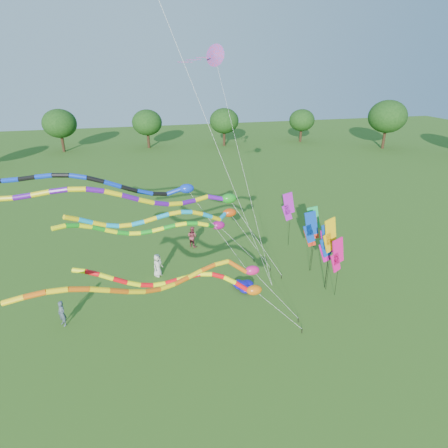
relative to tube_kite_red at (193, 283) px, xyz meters
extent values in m
plane|color=#255917|center=(3.46, -0.55, -3.55)|extent=(160.00, 160.00, 0.00)
cylinder|color=#382314|center=(41.41, 41.40, -2.29)|extent=(0.50, 0.50, 2.50)
ellipsoid|color=#13360E|center=(41.41, 41.40, 0.98)|extent=(5.29, 5.29, 4.49)
cylinder|color=#382314|center=(28.60, 48.50, -1.81)|extent=(0.50, 0.50, 3.47)
ellipsoid|color=#13360E|center=(28.60, 48.50, 2.71)|extent=(7.32, 7.32, 6.22)
cylinder|color=#382314|center=(14.71, 51.78, -2.10)|extent=(0.50, 0.50, 2.89)
ellipsoid|color=#13360E|center=(14.71, 51.78, 1.67)|extent=(6.10, 6.10, 5.19)
cylinder|color=#382314|center=(0.87, 51.26, -2.42)|extent=(0.50, 0.50, 2.25)
ellipsoid|color=#13360E|center=(0.87, 51.26, 0.51)|extent=(4.74, 4.74, 4.03)
cylinder|color=#382314|center=(-13.66, 52.57, -2.46)|extent=(0.50, 0.50, 2.17)
ellipsoid|color=#13360E|center=(-13.66, 52.57, 0.38)|extent=(4.59, 4.59, 3.90)
cylinder|color=black|center=(6.01, -1.25, -3.40)|extent=(0.05, 0.05, 0.30)
cylinder|color=silver|center=(4.61, -0.97, -1.90)|extent=(0.02, 0.02, 3.95)
ellipsoid|color=#D9630B|center=(3.21, -0.69, -0.53)|extent=(0.88, 0.56, 0.56)
cylinder|color=red|center=(2.57, -0.46, -0.36)|extent=(0.25, 0.25, 0.75)
cylinder|color=#FCFF0D|center=(1.99, -0.16, -0.04)|extent=(0.25, 0.25, 0.71)
cylinder|color=red|center=(1.40, 0.10, 0.16)|extent=(0.25, 0.25, 0.66)
cylinder|color=#FCFF0D|center=(0.80, 0.32, 0.22)|extent=(0.25, 0.25, 0.64)
cylinder|color=red|center=(0.18, 0.47, 0.15)|extent=(0.25, 0.25, 0.64)
cylinder|color=#FCFF0D|center=(-0.45, 0.55, 0.01)|extent=(0.25, 0.25, 0.66)
cylinder|color=red|center=(-1.09, 0.57, -0.12)|extent=(0.25, 0.25, 0.66)
cylinder|color=#FCFF0D|center=(-1.74, 0.54, -0.16)|extent=(0.25, 0.25, 0.66)
cylinder|color=red|center=(-2.40, 0.48, -0.08)|extent=(0.25, 0.25, 0.68)
cylinder|color=#FCFF0D|center=(-3.06, 0.42, 0.14)|extent=(0.25, 0.25, 0.72)
cylinder|color=red|center=(-3.71, 0.37, 0.46)|extent=(0.25, 0.25, 0.74)
cylinder|color=#FCFF0D|center=(-4.36, 0.37, 0.80)|extent=(0.25, 0.25, 0.72)
cylinder|color=red|center=(-4.99, 0.42, 1.08)|extent=(0.25, 0.25, 0.67)
cylinder|color=#FCFF0D|center=(-5.61, 0.53, 1.23)|extent=(0.25, 0.25, 0.64)
cylinder|color=black|center=(6.21, -0.30, -3.40)|extent=(0.05, 0.05, 0.30)
cylinder|color=silver|center=(4.57, -0.68, -1.16)|extent=(0.02, 0.02, 5.40)
ellipsoid|color=#CF1762|center=(2.92, -1.07, 0.95)|extent=(0.78, 0.50, 0.50)
cylinder|color=#D85A0B|center=(2.16, -0.98, 1.23)|extent=(0.23, 0.23, 1.08)
cylinder|color=yellow|center=(1.36, -0.89, 1.49)|extent=(0.23, 0.23, 0.76)
cylinder|color=#D85A0B|center=(0.62, -1.07, 1.43)|extent=(0.23, 0.23, 0.77)
cylinder|color=yellow|center=(-0.10, -1.32, 1.31)|extent=(0.23, 0.23, 0.78)
cylinder|color=#D85A0B|center=(-0.81, -1.62, 1.21)|extent=(0.23, 0.23, 0.78)
cylinder|color=yellow|center=(-1.50, -1.96, 1.21)|extent=(0.23, 0.23, 0.78)
cylinder|color=#D85A0B|center=(-2.20, -2.32, 1.36)|extent=(0.23, 0.23, 0.81)
cylinder|color=yellow|center=(-2.89, -2.68, 1.63)|extent=(0.23, 0.23, 0.84)
cylinder|color=#D85A0B|center=(-3.59, -3.00, 1.98)|extent=(0.23, 0.23, 0.86)
cylinder|color=yellow|center=(-4.30, -3.28, 2.33)|extent=(0.23, 0.23, 0.83)
cylinder|color=#D85A0B|center=(-5.03, -3.49, 2.61)|extent=(0.23, 0.23, 0.79)
cylinder|color=yellow|center=(-5.77, -3.64, 2.75)|extent=(0.23, 0.23, 0.76)
cylinder|color=#D85A0B|center=(-6.53, -3.72, 2.76)|extent=(0.23, 0.23, 0.77)
cylinder|color=yellow|center=(-7.30, -3.75, 2.65)|extent=(0.23, 0.23, 0.79)
cylinder|color=black|center=(7.12, 4.58, -3.40)|extent=(0.05, 0.05, 0.30)
cylinder|color=silver|center=(5.08, 4.33, -0.09)|extent=(0.02, 0.02, 7.58)
ellipsoid|color=#188518|center=(3.03, 4.08, 3.09)|extent=(0.95, 0.61, 0.61)
cylinder|color=#4E0C8D|center=(2.23, 4.21, 3.16)|extent=(0.28, 0.28, 0.98)
cylinder|color=yellow|center=(1.35, 4.26, 3.17)|extent=(0.28, 0.28, 0.88)
cylinder|color=#4E0C8D|center=(0.51, 4.00, 3.12)|extent=(0.28, 0.28, 0.88)
cylinder|color=yellow|center=(-0.32, 3.71, 3.17)|extent=(0.28, 0.28, 0.89)
cylinder|color=#4E0C8D|center=(-1.15, 3.41, 3.37)|extent=(0.28, 0.28, 0.92)
cylinder|color=yellow|center=(-1.99, 3.14, 3.68)|extent=(0.28, 0.28, 0.95)
cylinder|color=#4E0C8D|center=(-2.82, 2.90, 4.06)|extent=(0.28, 0.28, 0.95)
cylinder|color=yellow|center=(-3.67, 2.72, 4.43)|extent=(0.28, 0.28, 0.93)
cylinder|color=#4E0C8D|center=(-4.53, 2.61, 4.70)|extent=(0.28, 0.28, 0.89)
cylinder|color=yellow|center=(-5.39, 2.56, 4.83)|extent=(0.28, 0.28, 0.87)
cylinder|color=#4E0C8D|center=(-6.26, 2.57, 4.82)|extent=(0.28, 0.28, 0.88)
cylinder|color=yellow|center=(-7.14, 2.63, 4.72)|extent=(0.28, 0.28, 0.89)
cylinder|color=#4E0C8D|center=(-8.02, 2.72, 4.60)|extent=(0.28, 0.28, 0.89)
cylinder|color=yellow|center=(-8.89, 2.80, 4.54)|extent=(0.28, 0.28, 0.88)
cylinder|color=black|center=(4.92, 5.97, -3.40)|extent=(0.05, 0.05, 0.30)
cylinder|color=silver|center=(2.81, 5.94, 0.04)|extent=(0.02, 0.02, 7.83)
ellipsoid|color=#0D30C0|center=(0.71, 5.91, 3.34)|extent=(0.94, 0.61, 0.61)
cylinder|color=#0B2FB4|center=(-0.10, 5.92, 3.20)|extent=(0.27, 0.27, 0.96)
cylinder|color=black|center=(-1.02, 5.83, 3.14)|extent=(0.27, 0.27, 0.96)
cylinder|color=#0B2FB4|center=(-1.94, 5.63, 3.38)|extent=(0.27, 0.27, 0.99)
cylinder|color=black|center=(-2.86, 5.46, 3.73)|extent=(0.27, 0.27, 1.01)
cylinder|color=#0B2FB4|center=(-3.78, 5.34, 4.13)|extent=(0.27, 0.27, 1.01)
cylinder|color=black|center=(-4.70, 5.28, 4.49)|extent=(0.27, 0.27, 0.98)
cylinder|color=#0B2FB4|center=(-5.62, 5.30, 4.75)|extent=(0.27, 0.27, 0.94)
cylinder|color=black|center=(-6.54, 5.38, 4.86)|extent=(0.27, 0.27, 0.93)
cylinder|color=#0B2FB4|center=(-7.47, 5.51, 4.84)|extent=(0.27, 0.27, 0.94)
cylinder|color=black|center=(-8.39, 5.68, 4.74)|extent=(0.27, 0.27, 0.95)
cylinder|color=#0B2FB4|center=(-9.31, 5.86, 4.64)|extent=(0.27, 0.27, 0.94)
cylinder|color=black|center=(6.71, 5.77, -3.40)|extent=(0.05, 0.05, 0.30)
cylinder|color=silver|center=(4.95, 5.13, -0.64)|extent=(0.02, 0.02, 6.44)
ellipsoid|color=#C23E0B|center=(3.20, 4.50, 1.98)|extent=(0.88, 0.56, 0.56)
cylinder|color=#0C9ACD|center=(2.62, 4.07, 1.93)|extent=(0.25, 0.25, 0.79)
cylinder|color=yellow|center=(2.08, 3.61, 2.06)|extent=(0.25, 0.25, 0.77)
cylinder|color=#0C9ACD|center=(1.48, 3.31, 2.42)|extent=(0.25, 0.25, 0.76)
cylinder|color=yellow|center=(0.85, 3.08, 2.72)|extent=(0.25, 0.25, 0.72)
cylinder|color=#0C9ACD|center=(0.20, 2.91, 2.91)|extent=(0.25, 0.25, 0.68)
cylinder|color=yellow|center=(-0.47, 2.79, 2.95)|extent=(0.25, 0.25, 0.68)
cylinder|color=#0C9ACD|center=(-1.15, 2.72, 2.87)|extent=(0.25, 0.25, 0.70)
cylinder|color=yellow|center=(-1.84, 2.67, 2.73)|extent=(0.25, 0.25, 0.71)
cylinder|color=#0C9ACD|center=(-2.54, 2.62, 2.61)|extent=(0.25, 0.25, 0.70)
cylinder|color=yellow|center=(-3.22, 2.55, 2.58)|extent=(0.25, 0.25, 0.68)
cylinder|color=#0C9ACD|center=(-3.89, 2.44, 2.69)|extent=(0.25, 0.25, 0.70)
cylinder|color=yellow|center=(-4.54, 2.26, 2.94)|extent=(0.25, 0.25, 0.73)
cylinder|color=#0C9ACD|center=(-5.16, 2.03, 3.26)|extent=(0.25, 0.25, 0.76)
cylinder|color=yellow|center=(-5.76, 1.73, 3.60)|extent=(0.25, 0.25, 0.75)
cylinder|color=black|center=(5.96, 7.38, -3.40)|extent=(0.05, 0.05, 0.30)
cylinder|color=silver|center=(4.44, 6.99, -1.51)|extent=(0.02, 0.02, 4.70)
ellipsoid|color=#8F0D62|center=(2.93, 6.60, 0.24)|extent=(0.98, 0.63, 0.63)
cylinder|color=#149719|center=(2.30, 6.17, 0.47)|extent=(0.28, 0.28, 1.01)
cylinder|color=#FEFF0D|center=(1.66, 5.75, 0.81)|extent=(0.28, 0.28, 0.77)
cylinder|color=#149719|center=(0.93, 5.66, 0.98)|extent=(0.28, 0.28, 0.74)
cylinder|color=#FEFF0D|center=(0.19, 5.63, 1.00)|extent=(0.28, 0.28, 0.75)
cylinder|color=#149719|center=(-0.55, 5.63, 0.92)|extent=(0.28, 0.28, 0.76)
cylinder|color=#FEFF0D|center=(-1.31, 5.63, 0.78)|extent=(0.28, 0.28, 0.76)
cylinder|color=#149719|center=(-2.05, 5.63, 0.69)|extent=(0.28, 0.28, 0.75)
cylinder|color=#FEFF0D|center=(-2.79, 5.59, 0.71)|extent=(0.28, 0.28, 0.74)
cylinder|color=#149719|center=(-3.52, 5.50, 0.86)|extent=(0.28, 0.28, 0.76)
cylinder|color=#FEFF0D|center=(-4.23, 5.34, 1.14)|extent=(0.28, 0.28, 0.80)
cylinder|color=#149719|center=(-4.92, 5.12, 1.49)|extent=(0.28, 0.28, 0.82)
cylinder|color=#FEFF0D|center=(-5.60, 4.83, 1.83)|extent=(0.28, 0.28, 0.80)
cylinder|color=#149719|center=(-6.26, 4.50, 2.08)|extent=(0.28, 0.28, 0.77)
cylinder|color=#FEFF0D|center=(-6.92, 4.14, 2.20)|extent=(0.28, 0.28, 0.75)
cylinder|color=black|center=(5.96, 3.45, -3.40)|extent=(0.04, 0.04, 0.30)
cylinder|color=silver|center=(2.23, 4.12, 6.52)|extent=(0.01, 0.01, 20.94)
cylinder|color=black|center=(5.96, 3.45, -3.40)|extent=(0.04, 0.04, 0.30)
cylinder|color=silver|center=(2.06, 3.88, 6.87)|extent=(0.01, 0.01, 21.70)
cylinder|color=black|center=(5.96, 3.45, -3.40)|extent=(0.04, 0.04, 0.30)
cylinder|color=silver|center=(4.41, 5.21, 3.97)|extent=(0.01, 0.01, 15.17)
cone|color=purple|center=(2.86, 6.97, 11.18)|extent=(1.76, 1.77, 1.45)
cube|color=purple|center=(2.16, 6.97, 11.03)|extent=(0.90, 0.12, 0.04)
cube|color=purple|center=(1.61, 6.97, 10.91)|extent=(0.90, 0.12, 0.04)
cube|color=purple|center=(1.06, 6.97, 10.79)|extent=(0.90, 0.12, 0.04)
cylinder|color=black|center=(9.55, 2.54, -1.03)|extent=(0.02, 0.02, 5.03)
cube|color=yellow|center=(9.34, 2.48, 0.88)|extent=(1.14, 0.36, 1.93)
cube|color=yellow|center=(9.26, 2.46, 0.08)|extent=(0.99, 0.32, 1.51)
cylinder|color=black|center=(9.56, 5.09, -1.31)|extent=(0.02, 0.02, 4.48)
cube|color=#0B3BA4|center=(9.35, 5.12, 0.33)|extent=(1.16, 0.22, 1.93)
cube|color=#0B3BA4|center=(9.27, 5.13, -0.47)|extent=(1.01, 0.20, 1.51)
cylinder|color=black|center=(9.65, 2.85, -1.49)|extent=(0.02, 0.02, 4.12)
cube|color=#CB0B93|center=(9.43, 2.86, -0.03)|extent=(1.16, 0.18, 1.93)
cube|color=#CB0B93|center=(9.35, 2.87, -0.83)|extent=(1.01, 0.16, 1.51)
cylinder|color=black|center=(10.62, 6.79, -1.49)|extent=(0.02, 0.02, 4.11)
cube|color=green|center=(10.41, 6.84, -0.04)|extent=(1.15, 0.30, 1.93)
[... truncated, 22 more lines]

